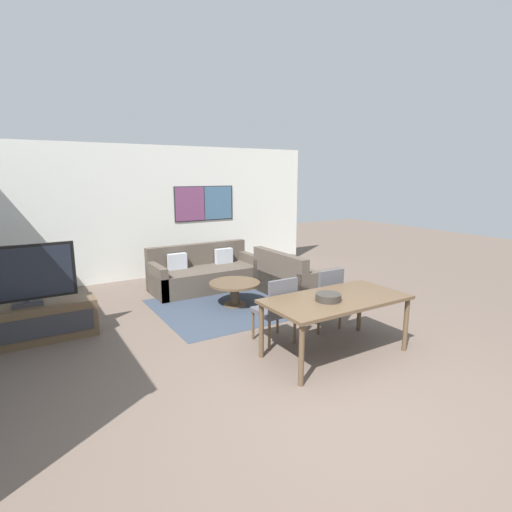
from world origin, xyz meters
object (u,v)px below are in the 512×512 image
object	(u,v)px
fruit_bowl	(328,297)
television	(24,276)
sofa_main	(204,274)
coffee_table	(235,288)
tv_console	(30,324)
sofa_side	(293,281)
dining_chair_centre	(325,295)
dining_chair_left	(277,307)
dining_table	(336,303)

from	to	relation	value
fruit_bowl	television	bearing A→B (deg)	141.59
sofa_main	coffee_table	size ratio (longest dim) A/B	2.41
tv_console	television	distance (m)	0.66
television	sofa_side	xyz separation A→B (m)	(4.20, -0.14, -0.64)
television	dining_chair_centre	world-z (taller)	television
dining_chair_left	dining_chair_centre	bearing A→B (deg)	4.31
tv_console	television	world-z (taller)	television
television	coffee_table	size ratio (longest dim) A/B	1.41
dining_table	sofa_main	bearing A→B (deg)	92.56
dining_table	dining_chair_left	distance (m)	0.78
tv_console	sofa_side	world-z (taller)	sofa_side
sofa_main	dining_table	world-z (taller)	sofa_main
dining_chair_centre	sofa_side	bearing A→B (deg)	69.44
dining_chair_centre	fruit_bowl	distance (m)	0.98
fruit_bowl	dining_table	bearing A→B (deg)	13.52
television	fruit_bowl	bearing A→B (deg)	-38.41
television	fruit_bowl	size ratio (longest dim) A/B	4.02
tv_console	sofa_side	bearing A→B (deg)	-1.91
dining_chair_left	dining_chair_centre	size ratio (longest dim) A/B	1.00
dining_chair_left	fruit_bowl	xyz separation A→B (m)	(0.27, -0.67, 0.27)
dining_chair_centre	fruit_bowl	bearing A→B (deg)	-129.08
coffee_table	dining_chair_centre	bearing A→B (deg)	-69.79
sofa_main	tv_console	bearing A→B (deg)	-158.55
television	sofa_side	size ratio (longest dim) A/B	0.81
dining_chair_left	fruit_bowl	bearing A→B (deg)	-68.26
tv_console	coffee_table	xyz separation A→B (m)	(3.04, -0.07, 0.05)
sofa_side	dining_chair_left	bearing A→B (deg)	137.99
dining_chair_left	dining_chair_centre	xyz separation A→B (m)	(0.86, 0.07, 0.00)
dining_table	fruit_bowl	distance (m)	0.21
sofa_main	dining_chair_left	bearing A→B (deg)	-95.31
sofa_main	coffee_table	xyz separation A→B (m)	(0.00, -1.26, 0.03)
sofa_side	coffee_table	bearing A→B (deg)	86.33
sofa_main	dining_table	xyz separation A→B (m)	(0.16, -3.56, 0.38)
dining_table	sofa_side	bearing A→B (deg)	65.68
dining_chair_centre	fruit_bowl	world-z (taller)	dining_chair_centre
sofa_side	dining_chair_left	size ratio (longest dim) A/B	1.67
sofa_main	dining_chair_centre	xyz separation A→B (m)	(0.59, -2.86, 0.23)
sofa_side	dining_table	world-z (taller)	sofa_side
sofa_main	dining_chair_left	size ratio (longest dim) A/B	2.32
sofa_main	dining_table	distance (m)	3.58
fruit_bowl	coffee_table	bearing A→B (deg)	89.87
sofa_side	tv_console	bearing A→B (deg)	88.09
sofa_main	fruit_bowl	distance (m)	3.63
dining_table	dining_chair_left	xyz separation A→B (m)	(-0.43, 0.63, -0.15)
dining_table	dining_chair_centre	xyz separation A→B (m)	(0.43, 0.69, -0.15)
tv_console	dining_chair_centre	bearing A→B (deg)	-24.71
fruit_bowl	dining_chair_left	bearing A→B (deg)	111.74
tv_console	sofa_main	distance (m)	3.27
dining_chair_left	fruit_bowl	size ratio (longest dim) A/B	2.97
sofa_side	dining_chair_centre	size ratio (longest dim) A/B	1.67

